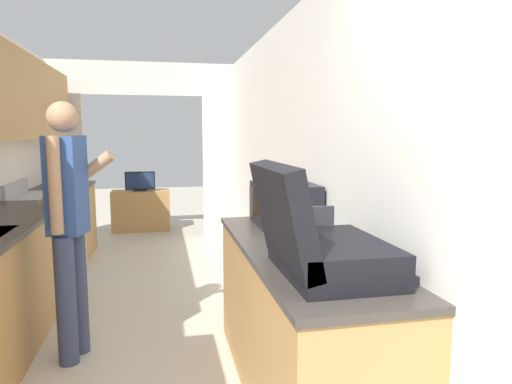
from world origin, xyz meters
The scene contains 12 objects.
wall_right centered at (1.29, 2.11, 1.25)m, with size 0.06×7.83×2.50m.
wall_far_with_doorway centered at (0.00, 5.46, 1.44)m, with size 2.93×0.06×2.50m.
counter_left centered at (-0.96, 2.94, 0.45)m, with size 0.62×4.37×0.90m.
counter_right centered at (0.96, 1.25, 0.45)m, with size 0.62×1.95×0.90m.
range_oven centered at (-0.96, 3.87, 0.45)m, with size 0.66×0.76×1.04m.
person centered at (-0.39, 2.01, 0.94)m, with size 0.55×0.44×1.73m.
suitcase centered at (0.88, 0.74, 1.04)m, with size 0.54×0.67×0.50m.
microwave centered at (1.05, 1.86, 1.04)m, with size 0.40×0.51×0.29m.
book_stack centered at (1.00, 1.33, 0.93)m, with size 0.23×0.28×0.07m.
tv_cabinet centered at (-0.11, 6.21, 0.32)m, with size 0.89×0.42×0.63m.
television centered at (-0.11, 6.16, 0.78)m, with size 0.46×0.16×0.30m.
knife centered at (-0.95, 4.43, 0.90)m, with size 0.07×0.31×0.02m.
Camera 1 is at (0.22, -1.15, 1.53)m, focal length 32.00 mm.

